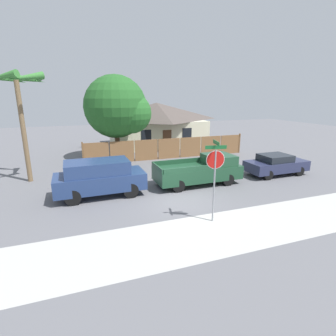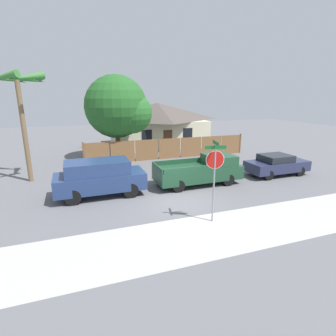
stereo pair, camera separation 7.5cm
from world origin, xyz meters
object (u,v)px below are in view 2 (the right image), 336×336
Objects in this scene: palm_tree at (18,88)px; orange_pickup at (201,170)px; oak_tree at (120,108)px; house at (158,123)px; red_suv at (100,177)px; parked_sedan at (276,164)px; stop_sign at (215,168)px.

palm_tree is 11.75m from orange_pickup.
orange_pickup is (3.39, -8.43, -3.40)m from oak_tree.
house is 1.56× the size of palm_tree.
red_suv is (3.92, -4.10, -4.62)m from palm_tree.
house is at bearing 105.76° from parked_sedan.
red_suv is at bearing 179.45° from parked_sedan.
oak_tree reaches higher than orange_pickup.
house reaches higher than orange_pickup.
orange_pickup is (9.90, -4.09, -4.82)m from palm_tree.
red_suv is at bearing -107.13° from oak_tree.
palm_tree reaches higher than red_suv.
orange_pickup is 1.50× the size of stop_sign.
orange_pickup is at bearing -96.51° from house.
oak_tree is 7.95m from palm_tree.
house is at bearing 60.96° from red_suv.
oak_tree reaches higher than parked_sedan.
house reaches higher than stop_sign.
oak_tree is 9.70m from orange_pickup.
red_suv is at bearing -118.49° from house.
house reaches higher than parked_sedan.
orange_pickup is at bearing 82.27° from stop_sign.
house is 15.94m from red_suv.
oak_tree reaches higher than stop_sign.
palm_tree is at bearing 156.98° from orange_pickup.
red_suv is 6.43m from stop_sign.
house is at bearing 92.76° from stop_sign.
house is 18.94m from stop_sign.
orange_pickup is at bearing -68.12° from oak_tree.
orange_pickup reaches higher than parked_sedan.
red_suv is at bearing 145.03° from stop_sign.
stop_sign reaches higher than parked_sedan.
house is 2.19× the size of red_suv.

